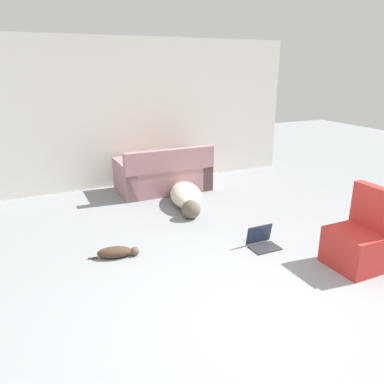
{
  "coord_description": "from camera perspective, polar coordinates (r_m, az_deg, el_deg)",
  "views": [
    {
      "loc": [
        -1.7,
        -2.19,
        2.16
      ],
      "look_at": [
        0.22,
        1.97,
        0.61
      ],
      "focal_mm": 35.0,
      "sensor_mm": 36.0,
      "label": 1
    }
  ],
  "objects": [
    {
      "name": "couch",
      "position": [
        6.8,
        -4.39,
        2.55
      ],
      "size": [
        1.61,
        0.91,
        0.83
      ],
      "rotation": [
        0.0,
        0.0,
        3.14
      ],
      "color": "#A3757A",
      "rests_on": "ground_plane"
    },
    {
      "name": "ground_plane",
      "position": [
        3.52,
        10.87,
        -19.58
      ],
      "size": [
        20.0,
        20.0,
        0.0
      ],
      "primitive_type": "plane",
      "color": "gray"
    },
    {
      "name": "dog",
      "position": [
        6.05,
        -0.88,
        -0.66
      ],
      "size": [
        0.79,
        1.54,
        0.32
      ],
      "rotation": [
        0.0,
        0.0,
        4.42
      ],
      "color": "beige",
      "rests_on": "ground_plane"
    },
    {
      "name": "side_chair",
      "position": [
        4.6,
        24.13,
        -6.79
      ],
      "size": [
        0.54,
        0.56,
        0.91
      ],
      "rotation": [
        0.0,
        0.0,
        4.72
      ],
      "color": "#B72D28",
      "rests_on": "ground_plane"
    },
    {
      "name": "cat",
      "position": [
        4.58,
        -11.37,
        -8.96
      ],
      "size": [
        0.6,
        0.27,
        0.13
      ],
      "rotation": [
        0.0,
        0.0,
        6.04
      ],
      "color": "#473323",
      "rests_on": "ground_plane"
    },
    {
      "name": "laptop_open",
      "position": [
        4.82,
        10.55,
        -7.17
      ],
      "size": [
        0.36,
        0.3,
        0.26
      ],
      "rotation": [
        0.0,
        0.0,
        -0.0
      ],
      "color": "#2D2D33",
      "rests_on": "ground_plane"
    },
    {
      "name": "wall_back",
      "position": [
        7.04,
        -10.87,
        11.56
      ],
      "size": [
        6.86,
        0.06,
        2.65
      ],
      "color": "silver",
      "rests_on": "ground_plane"
    }
  ]
}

